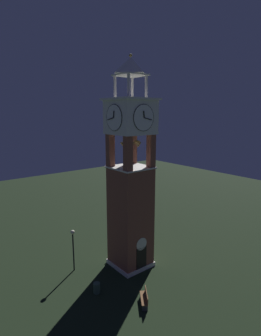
{
  "coord_description": "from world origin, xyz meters",
  "views": [
    {
      "loc": [
        -13.91,
        -17.45,
        13.38
      ],
      "look_at": [
        0.0,
        0.0,
        8.85
      ],
      "focal_mm": 29.09,
      "sensor_mm": 36.0,
      "label": 1
    }
  ],
  "objects_px": {
    "clock_tower": "(131,184)",
    "trash_bin": "(97,288)",
    "park_bench": "(145,298)",
    "lamp_post": "(73,242)"
  },
  "relations": [
    {
      "from": "clock_tower",
      "to": "trash_bin",
      "type": "bearing_deg",
      "value": -161.35
    },
    {
      "from": "clock_tower",
      "to": "trash_bin",
      "type": "xyz_separation_m",
      "value": [
        -4.48,
        -1.51,
        -7.03
      ]
    },
    {
      "from": "clock_tower",
      "to": "lamp_post",
      "type": "height_order",
      "value": "clock_tower"
    },
    {
      "from": "park_bench",
      "to": "trash_bin",
      "type": "bearing_deg",
      "value": 122.45
    },
    {
      "from": "park_bench",
      "to": "clock_tower",
      "type": "bearing_deg",
      "value": 62.43
    },
    {
      "from": "park_bench",
      "to": "lamp_post",
      "type": "height_order",
      "value": "lamp_post"
    },
    {
      "from": "lamp_post",
      "to": "trash_bin",
      "type": "relative_size",
      "value": 4.63
    },
    {
      "from": "clock_tower",
      "to": "park_bench",
      "type": "distance_m",
      "value": 8.74
    },
    {
      "from": "clock_tower",
      "to": "trash_bin",
      "type": "distance_m",
      "value": 8.47
    },
    {
      "from": "park_bench",
      "to": "lamp_post",
      "type": "relative_size",
      "value": 0.42
    }
  ]
}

